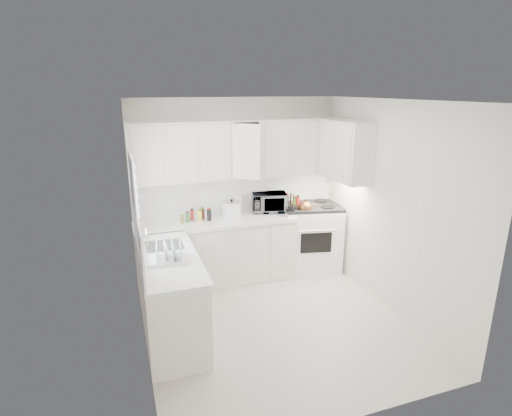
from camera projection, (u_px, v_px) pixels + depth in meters
name	position (u px, v px, depth m)	size (l,w,h in m)	color
floor	(275.00, 323.00, 4.91)	(3.20, 3.20, 0.00)	beige
ceiling	(278.00, 100.00, 4.17)	(3.20, 3.20, 0.00)	white
wall_back	(236.00, 188.00, 5.99)	(3.00, 3.00, 0.00)	silver
wall_front	(355.00, 283.00, 3.09)	(3.00, 3.00, 0.00)	silver
wall_left	(137.00, 236.00, 4.07)	(3.20, 3.20, 0.00)	silver
wall_right	(389.00, 208.00, 5.01)	(3.20, 3.20, 0.00)	silver
window_blinds	(135.00, 203.00, 4.32)	(0.06, 0.96, 1.06)	white
lower_cabinets_back	(217.00, 253.00, 5.83)	(2.22, 0.60, 0.90)	silver
lower_cabinets_left	(170.00, 298.00, 4.58)	(0.60, 1.60, 0.90)	silver
countertop_back	(216.00, 221.00, 5.69)	(2.24, 0.64, 0.05)	white
countertop_left	(168.00, 259.00, 4.45)	(0.64, 1.62, 0.05)	white
backsplash_back	(236.00, 193.00, 6.00)	(2.98, 0.02, 0.55)	white
backsplash_left	(138.00, 236.00, 4.27)	(0.02, 1.60, 0.55)	white
upper_cabinets_back	(239.00, 177.00, 5.78)	(3.00, 0.33, 0.80)	silver
upper_cabinets_right	(344.00, 179.00, 5.64)	(0.33, 0.90, 0.80)	silver
sink	(164.00, 236.00, 4.73)	(0.42, 0.38, 0.30)	gray
stove	(310.00, 228.00, 6.24)	(0.85, 0.70, 1.31)	white
tea_kettle	(305.00, 206.00, 5.93)	(0.26, 0.22, 0.24)	brown
frying_pan	(317.00, 205.00, 6.36)	(0.24, 0.41, 0.04)	black
microwave	(269.00, 200.00, 6.03)	(0.50, 0.28, 0.34)	gray
rice_cooker	(232.00, 208.00, 5.78)	(0.26, 0.26, 0.26)	white
paper_towel	(239.00, 204.00, 5.96)	(0.12, 0.12, 0.27)	white
utensil_crock	(291.00, 204.00, 5.81)	(0.12, 0.12, 0.35)	black
dish_rack	(168.00, 251.00, 4.30)	(0.41, 0.31, 0.22)	white
spice_left_0	(181.00, 216.00, 5.64)	(0.06, 0.06, 0.13)	olive
spice_left_1	(188.00, 217.00, 5.58)	(0.06, 0.06, 0.13)	#337527
spice_left_2	(192.00, 215.00, 5.68)	(0.06, 0.06, 0.13)	red
spice_left_3	(198.00, 216.00, 5.63)	(0.06, 0.06, 0.13)	yellow
spice_left_4	(202.00, 214.00, 5.73)	(0.06, 0.06, 0.13)	#5D261A
spice_left_5	(209.00, 215.00, 5.67)	(0.06, 0.06, 0.13)	black
sauce_right_0	(276.00, 204.00, 6.11)	(0.06, 0.06, 0.19)	red
sauce_right_1	(281.00, 205.00, 6.08)	(0.06, 0.06, 0.19)	yellow
sauce_right_2	(283.00, 203.00, 6.15)	(0.06, 0.06, 0.19)	#5D261A
sauce_right_3	(288.00, 204.00, 6.11)	(0.06, 0.06, 0.19)	black
sauce_right_4	(289.00, 203.00, 6.18)	(0.06, 0.06, 0.19)	olive
sauce_right_5	(294.00, 203.00, 6.15)	(0.06, 0.06, 0.19)	#337527
sauce_right_6	(296.00, 202.00, 6.22)	(0.06, 0.06, 0.19)	red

